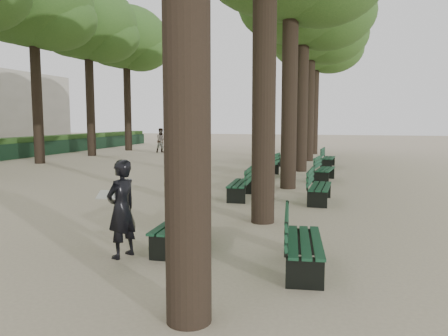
# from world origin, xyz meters

# --- Properties ---
(ground) EXTENTS (120.00, 120.00, 0.00)m
(ground) POSITION_xyz_m (0.00, 0.00, 0.00)
(ground) COLOR #B9A98C
(ground) RESTS_ON ground
(tree_central_4) EXTENTS (6.00, 6.00, 9.95)m
(tree_central_4) POSITION_xyz_m (1.50, 18.00, 7.65)
(tree_central_4) COLOR #33261C
(tree_central_4) RESTS_ON ground
(tree_central_5) EXTENTS (6.00, 6.00, 9.95)m
(tree_central_5) POSITION_xyz_m (1.50, 23.00, 7.65)
(tree_central_5) COLOR #33261C
(tree_central_5) RESTS_ON ground
(tree_far_3) EXTENTS (6.00, 6.00, 10.45)m
(tree_far_3) POSITION_xyz_m (-12.00, 13.00, 8.14)
(tree_far_3) COLOR #33261C
(tree_far_3) RESTS_ON ground
(tree_far_4) EXTENTS (6.00, 6.00, 10.45)m
(tree_far_4) POSITION_xyz_m (-12.00, 18.00, 8.14)
(tree_far_4) COLOR #33261C
(tree_far_4) RESTS_ON ground
(tree_far_5) EXTENTS (6.00, 6.00, 10.45)m
(tree_far_5) POSITION_xyz_m (-12.00, 23.00, 8.14)
(tree_far_5) COLOR #33261C
(tree_far_5) RESTS_ON ground
(bench_left_0) EXTENTS (0.65, 1.82, 0.92)m
(bench_left_0) POSITION_xyz_m (0.37, 0.69, 0.27)
(bench_left_0) COLOR black
(bench_left_0) RESTS_ON ground
(bench_left_1) EXTENTS (0.68, 1.83, 0.92)m
(bench_left_1) POSITION_xyz_m (0.37, 5.76, 0.27)
(bench_left_1) COLOR black
(bench_left_1) RESTS_ON ground
(bench_left_2) EXTENTS (0.77, 1.85, 0.92)m
(bench_left_2) POSITION_xyz_m (0.37, 10.81, 0.27)
(bench_left_2) COLOR black
(bench_left_2) RESTS_ON ground
(bench_left_3) EXTENTS (0.63, 1.82, 0.92)m
(bench_left_3) POSITION_xyz_m (0.37, 15.39, 0.27)
(bench_left_3) COLOR black
(bench_left_3) RESTS_ON ground
(bench_right_0) EXTENTS (0.75, 1.85, 0.92)m
(bench_right_0) POSITION_xyz_m (2.63, 0.06, 0.27)
(bench_right_0) COLOR black
(bench_right_0) RESTS_ON ground
(bench_right_1) EXTENTS (0.63, 1.82, 0.92)m
(bench_right_1) POSITION_xyz_m (2.63, 5.72, 0.27)
(bench_right_1) COLOR black
(bench_right_1) RESTS_ON ground
(bench_right_2) EXTENTS (0.77, 1.85, 0.92)m
(bench_right_2) POSITION_xyz_m (2.63, 10.04, 0.27)
(bench_right_2) COLOR black
(bench_right_2) RESTS_ON ground
(bench_right_3) EXTENTS (0.69, 1.84, 0.92)m
(bench_right_3) POSITION_xyz_m (2.63, 15.03, 0.27)
(bench_right_3) COLOR black
(bench_right_3) RESTS_ON ground
(man_with_map) EXTENTS (0.69, 0.73, 1.65)m
(man_with_map) POSITION_xyz_m (-0.35, -0.06, 0.82)
(man_with_map) COLOR black
(man_with_map) RESTS_ON ground
(pedestrian_e) EXTENTS (1.60, 0.99, 1.73)m
(pedestrian_e) POSITION_xyz_m (-6.38, 22.80, 0.87)
(pedestrian_e) COLOR #262628
(pedestrian_e) RESTS_ON ground
(pedestrian_a) EXTENTS (0.82, 0.81, 1.68)m
(pedestrian_a) POSITION_xyz_m (-8.73, 21.51, 0.84)
(pedestrian_a) COLOR #262628
(pedestrian_a) RESTS_ON ground
(pedestrian_d) EXTENTS (0.76, 0.89, 1.72)m
(pedestrian_d) POSITION_xyz_m (-0.80, 29.57, 0.86)
(pedestrian_d) COLOR #262628
(pedestrian_d) RESTS_ON ground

